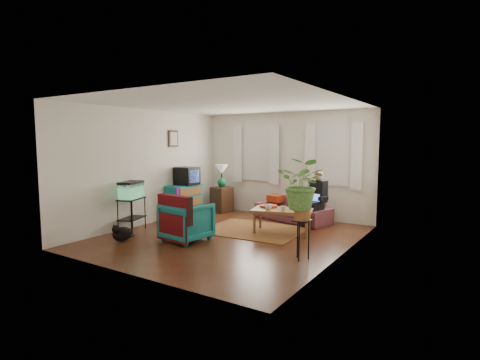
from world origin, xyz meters
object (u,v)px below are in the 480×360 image
Objects in this scene: coffee_table at (282,221)px; plant_stand at (302,240)px; dresser at (184,201)px; side_table at (222,199)px; aquarium_stand at (132,215)px; sofa at (292,206)px; armchair at (187,220)px.

coffee_table is 1.85× the size of plant_stand.
dresser is 2.74m from coffee_table.
aquarium_stand reaches higher than side_table.
aquarium_stand reaches higher than plant_stand.
side_table is 0.96× the size of aquarium_stand.
plant_stand is at bearing -47.13° from sofa.
plant_stand is (3.78, 0.15, -0.02)m from aquarium_stand.
dresser is 0.75× the size of coffee_table.
side_table is at bearing -61.08° from armchair.
sofa is at bearing -102.95° from armchair.
side_table is 4.33m from plant_stand.
armchair reaches higher than side_table.
aquarium_stand is (-2.42, -2.75, -0.01)m from sofa.
dresser reaches higher than plant_stand.
plant_stand is at bearing -171.11° from armchair.
dresser is at bearing -140.12° from sofa.
armchair is at bearing -177.78° from plant_stand.
aquarium_stand is 0.58× the size of coffee_table.
sofa is at bearing -0.74° from side_table.
plant_stand is at bearing -20.72° from dresser.
dresser is 1.30× the size of aquarium_stand.
plant_stand is at bearing -15.55° from aquarium_stand.
aquarium_stand is (-0.01, -1.65, -0.06)m from dresser.
plant_stand is (1.36, -2.61, -0.04)m from sofa.
dresser reaches higher than aquarium_stand.
plant_stand is (1.04, -1.41, 0.08)m from coffee_table.
sofa is at bearing 25.56° from dresser.
aquarium_stand is 3.78m from plant_stand.
plant_stand is (2.32, 0.09, -0.08)m from armchair.
side_table is (-2.07, 0.03, -0.03)m from sofa.
aquarium_stand reaches higher than coffee_table.
aquarium_stand is (-0.35, -2.78, 0.01)m from side_table.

